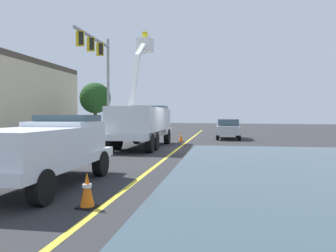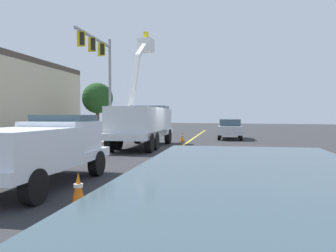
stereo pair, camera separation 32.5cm
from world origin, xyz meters
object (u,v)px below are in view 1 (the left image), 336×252
(passing_minivan, at_px, (228,127))
(traffic_cone_mid_front, at_px, (181,137))
(utility_bucket_truck, at_px, (143,122))
(traffic_signal_mast, at_px, (100,64))
(service_pickup_truck, at_px, (45,148))
(traffic_cone_leading, at_px, (87,190))

(passing_minivan, bearing_deg, traffic_cone_mid_front, 149.98)
(passing_minivan, distance_m, traffic_cone_mid_front, 5.43)
(utility_bucket_truck, distance_m, traffic_cone_mid_front, 4.79)
(passing_minivan, bearing_deg, traffic_signal_mast, 126.13)
(service_pickup_truck, bearing_deg, traffic_cone_leading, -120.66)
(service_pickup_truck, height_order, traffic_cone_leading, service_pickup_truck)
(passing_minivan, distance_m, traffic_cone_leading, 22.16)
(passing_minivan, xyz_separation_m, traffic_cone_mid_front, (-4.68, 2.70, -0.59))
(utility_bucket_truck, height_order, passing_minivan, utility_bucket_truck)
(service_pickup_truck, xyz_separation_m, traffic_cone_leading, (-1.39, -2.35, -0.73))
(passing_minivan, height_order, traffic_cone_mid_front, passing_minivan)
(service_pickup_truck, relative_size, traffic_cone_mid_front, 7.60)
(service_pickup_truck, height_order, traffic_cone_mid_front, service_pickup_truck)
(service_pickup_truck, height_order, passing_minivan, service_pickup_truck)
(traffic_cone_leading, bearing_deg, utility_bucket_truck, 19.63)
(service_pickup_truck, distance_m, traffic_cone_leading, 2.82)
(passing_minivan, height_order, traffic_cone_leading, passing_minivan)
(service_pickup_truck, relative_size, traffic_cone_leading, 7.43)
(utility_bucket_truck, bearing_deg, traffic_signal_mast, 60.15)
(service_pickup_truck, distance_m, passing_minivan, 20.80)
(service_pickup_truck, xyz_separation_m, passing_minivan, (20.74, -1.51, -0.15))
(passing_minivan, bearing_deg, traffic_cone_leading, -177.84)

